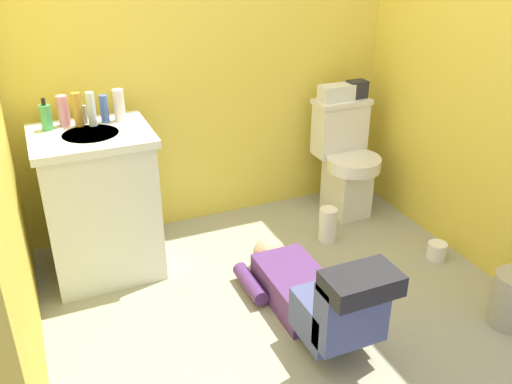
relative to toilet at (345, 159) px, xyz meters
name	(u,v)px	position (x,y,z in m)	size (l,w,h in m)	color
ground_plane	(276,296)	(-0.82, -0.69, -0.39)	(2.83, 2.92, 0.04)	#9A9B82
wall_back	(207,31)	(-0.82, 0.32, 0.83)	(2.49, 0.08, 2.40)	yellow
wall_right	(493,46)	(0.39, -0.69, 0.83)	(0.08, 1.92, 2.40)	yellow
toilet	(345,159)	(0.00, 0.00, 0.00)	(0.36, 0.46, 0.75)	silver
vanity_cabinet	(100,203)	(-1.59, -0.09, 0.05)	(0.60, 0.52, 0.82)	silver
faucet	(85,115)	(-1.59, 0.05, 0.50)	(0.02, 0.02, 0.10)	silver
person_plumber	(313,293)	(-0.76, -0.97, -0.19)	(0.39, 1.06, 0.52)	#512D6B
tissue_box	(337,93)	(-0.04, 0.09, 0.43)	(0.22, 0.11, 0.10)	silver
toiletry_bag	(357,89)	(0.11, 0.09, 0.44)	(0.12, 0.09, 0.11)	#26262D
soap_dispenser	(46,117)	(-1.78, 0.03, 0.52)	(0.06, 0.06, 0.17)	#449D52
bottle_pink	(63,111)	(-1.69, 0.06, 0.53)	(0.06, 0.06, 0.16)	pink
bottle_amber	(78,110)	(-1.63, 0.03, 0.54)	(0.05, 0.05, 0.18)	gold
bottle_clear	(91,109)	(-1.56, 0.00, 0.54)	(0.04, 0.04, 0.18)	silver
bottle_blue	(104,109)	(-1.49, 0.04, 0.52)	(0.04, 0.04, 0.14)	#4564B4
bottle_white	(119,105)	(-1.41, 0.03, 0.54)	(0.06, 0.06, 0.17)	white
trash_can	(512,300)	(0.13, -1.35, -0.23)	(0.20, 0.20, 0.28)	#A29D85
paper_towel_roll	(328,225)	(-0.30, -0.32, -0.26)	(0.11, 0.11, 0.22)	white
toilet_paper_roll	(437,251)	(0.19, -0.75, -0.32)	(0.11, 0.11, 0.10)	white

